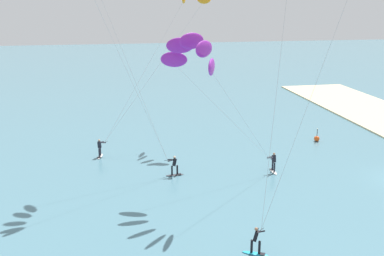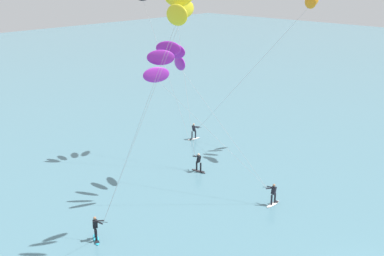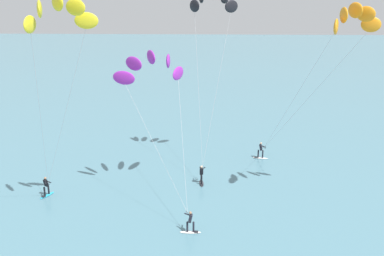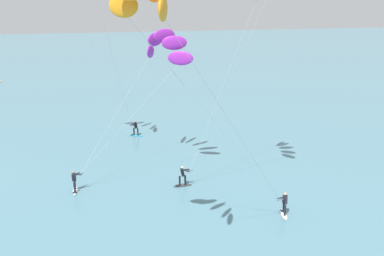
{
  "view_description": "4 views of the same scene",
  "coord_description": "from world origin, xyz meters",
  "views": [
    {
      "loc": [
        -30.02,
        22.92,
        13.93
      ],
      "look_at": [
        5.36,
        16.41,
        3.77
      ],
      "focal_mm": 43.0,
      "sensor_mm": 36.0,
      "label": 1
    },
    {
      "loc": [
        -23.7,
        -8.33,
        16.82
      ],
      "look_at": [
        4.51,
        18.57,
        3.89
      ],
      "focal_mm": 45.44,
      "sensor_mm": 36.0,
      "label": 2
    },
    {
      "loc": [
        5.04,
        -19.81,
        17.67
      ],
      "look_at": [
        3.87,
        18.97,
        4.77
      ],
      "focal_mm": 44.41,
      "sensor_mm": 36.0,
      "label": 3
    },
    {
      "loc": [
        34.93,
        12.82,
        14.8
      ],
      "look_at": [
        3.43,
        18.98,
        4.31
      ],
      "focal_mm": 40.27,
      "sensor_mm": 36.0,
      "label": 4
    }
  ],
  "objects": [
    {
      "name": "kitesurfer_nearshore",
      "position": [
        -4.59,
        11.12,
        14.48
      ],
      "size": [
        6.39,
        7.1,
        16.29
      ],
      "color": "#23ADD1",
      "rests_on": "ground"
    },
    {
      "name": "kitesurfer_mid_water",
      "position": [
        5.53,
        23.29,
        14.47
      ],
      "size": [
        4.49,
        7.28,
        16.3
      ],
      "color": "#333338",
      "rests_on": "ground"
    },
    {
      "name": "kitesurfer_far_out",
      "position": [
        15.14,
        14.9,
        13.79
      ],
      "size": [
        7.83,
        11.37,
        15.59
      ],
      "color": "white",
      "rests_on": "ground"
    },
    {
      "name": "kitesurfer_downwind",
      "position": [
        0.8,
        17.02,
        10.07
      ],
      "size": [
        7.15,
        9.62,
        11.74
      ],
      "color": "white",
      "rests_on": "ground"
    }
  ]
}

